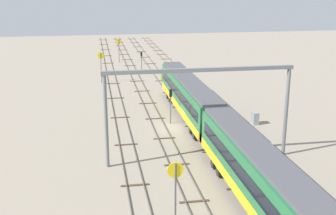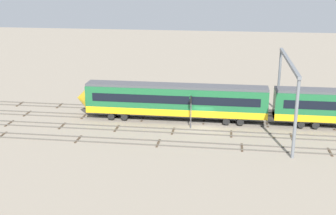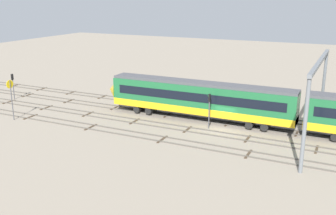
% 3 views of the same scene
% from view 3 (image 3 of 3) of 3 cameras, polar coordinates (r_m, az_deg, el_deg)
% --- Properties ---
extents(ground_plane, '(190.39, 190.39, 0.00)m').
position_cam_3_polar(ground_plane, '(47.77, 7.85, -3.07)').
color(ground_plane, gray).
extents(track_near_foreground, '(174.39, 2.40, 0.16)m').
position_cam_3_polar(track_near_foreground, '(53.64, 10.00, -0.96)').
color(track_near_foreground, '#59544C').
rests_on(track_near_foreground, ground).
extents(track_with_train, '(174.39, 2.40, 0.16)m').
position_cam_3_polar(track_with_train, '(49.70, 8.63, -2.26)').
color(track_with_train, '#59544C').
rests_on(track_with_train, ground).
extents(track_middle, '(174.39, 2.40, 0.16)m').
position_cam_3_polar(track_middle, '(45.81, 7.01, -3.78)').
color(track_middle, '#59544C').
rests_on(track_middle, ground).
extents(track_second_far, '(174.39, 2.40, 0.16)m').
position_cam_3_polar(track_second_far, '(42.01, 5.09, -5.58)').
color(track_second_far, '#59544C').
rests_on(track_second_far, ground).
extents(overhead_gantry, '(0.40, 17.91, 9.03)m').
position_cam_3_polar(overhead_gantry, '(44.21, 20.84, 3.52)').
color(overhead_gantry, slate).
rests_on(overhead_gantry, ground).
extents(speed_sign_near_foreground, '(0.14, 1.07, 5.21)m').
position_cam_3_polar(speed_sign_near_foreground, '(53.59, -21.74, 1.92)').
color(speed_sign_near_foreground, '#4C4C51').
rests_on(speed_sign_near_foreground, ground).
extents(signal_light_trackside_approach, '(0.31, 0.32, 3.94)m').
position_cam_3_polar(signal_light_trackside_approach, '(64.65, -21.52, 3.37)').
color(signal_light_trackside_approach, '#4C4C51').
rests_on(signal_light_trackside_approach, ground).
extents(signal_light_trackside_departure, '(0.31, 0.32, 4.25)m').
position_cam_3_polar(signal_light_trackside_departure, '(46.93, 5.97, 0.23)').
color(signal_light_trackside_departure, '#4C4C51').
rests_on(signal_light_trackside_departure, ground).
extents(relay_cabinet, '(1.03, 0.66, 1.49)m').
position_cam_3_polar(relay_cabinet, '(56.15, 11.33, 0.45)').
color(relay_cabinet, gray).
rests_on(relay_cabinet, ground).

